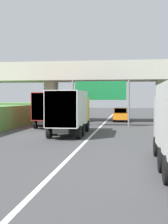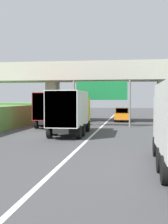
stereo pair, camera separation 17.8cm
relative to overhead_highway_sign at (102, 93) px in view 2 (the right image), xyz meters
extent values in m
cube|color=white|center=(0.00, -1.71, -3.42)|extent=(0.20, 103.72, 0.01)
cube|color=#ADA89E|center=(0.00, 6.26, 2.16)|extent=(40.00, 4.80, 1.10)
cube|color=#ADA89E|center=(0.00, 4.04, 3.26)|extent=(40.00, 0.36, 1.10)
cube|color=#ADA89E|center=(0.00, 8.48, 3.26)|extent=(40.00, 0.36, 1.10)
cube|color=#9F9A91|center=(-6.74, 6.26, -0.91)|extent=(1.30, 2.20, 5.04)
cube|color=#9F9A91|center=(6.74, 6.26, -0.91)|extent=(1.30, 2.20, 5.04)
cylinder|color=slate|center=(-2.85, 0.00, -1.06)|extent=(0.18, 0.18, 4.74)
cylinder|color=slate|center=(2.85, 0.00, -1.06)|extent=(0.18, 0.18, 4.74)
cube|color=#167238|center=(0.00, 0.00, 0.26)|extent=(5.20, 0.12, 1.90)
cube|color=white|center=(0.00, -0.01, 0.26)|extent=(4.89, 0.01, 1.67)
cube|color=black|center=(-4.88, 8.16, -2.77)|extent=(1.10, 7.30, 0.36)
cube|color=#233D9E|center=(-4.88, 10.76, -1.54)|extent=(2.10, 2.10, 2.10)
cube|color=#2D3842|center=(-4.88, 11.78, -1.24)|extent=(1.89, 0.06, 0.90)
cube|color=#B7B7B2|center=(-4.88, 7.11, -1.29)|extent=(2.30, 5.20, 2.60)
cube|color=gray|center=(-4.88, 4.53, -1.29)|extent=(2.21, 0.04, 2.50)
cylinder|color=black|center=(-5.85, 10.76, -2.95)|extent=(0.30, 0.96, 0.96)
cylinder|color=black|center=(-3.91, 10.76, -2.95)|extent=(0.30, 0.96, 0.96)
cylinder|color=black|center=(-5.95, 5.68, -2.95)|extent=(0.30, 0.96, 0.96)
cylinder|color=black|center=(-3.81, 5.68, -2.95)|extent=(0.30, 0.96, 0.96)
cylinder|color=black|center=(-5.95, 7.37, -2.95)|extent=(0.30, 0.96, 0.96)
cylinder|color=black|center=(-3.81, 7.37, -2.95)|extent=(0.30, 0.96, 0.96)
cube|color=black|center=(-1.72, -7.26, -2.77)|extent=(1.10, 7.30, 0.36)
cube|color=gold|center=(-1.72, -4.66, -1.54)|extent=(2.10, 2.10, 2.10)
cube|color=#2D3842|center=(-1.72, -3.64, -1.24)|extent=(1.89, 0.06, 0.90)
cube|color=silver|center=(-1.72, -8.31, -1.29)|extent=(2.30, 5.20, 2.60)
cube|color=#A8A8A4|center=(-1.72, -10.89, -1.29)|extent=(2.21, 0.04, 2.50)
cylinder|color=black|center=(-2.69, -4.66, -2.95)|extent=(0.30, 0.96, 0.96)
cylinder|color=black|center=(-0.75, -4.66, -2.95)|extent=(0.30, 0.96, 0.96)
cylinder|color=black|center=(-2.79, -9.74, -2.95)|extent=(0.30, 0.96, 0.96)
cylinder|color=black|center=(-0.65, -9.74, -2.95)|extent=(0.30, 0.96, 0.96)
cylinder|color=black|center=(-2.79, -8.05, -2.95)|extent=(0.30, 0.96, 0.96)
cylinder|color=black|center=(-0.65, -8.05, -2.95)|extent=(0.30, 0.96, 0.96)
cylinder|color=black|center=(4.22, -15.54, -2.95)|extent=(0.30, 0.96, 0.96)
cylinder|color=black|center=(4.12, -20.62, -2.95)|extent=(0.30, 0.96, 0.96)
cylinder|color=black|center=(4.12, -18.93, -2.95)|extent=(0.30, 0.96, 0.96)
cube|color=black|center=(-4.88, -0.34, -2.77)|extent=(1.10, 7.30, 0.36)
cube|color=red|center=(-4.88, 2.26, -1.54)|extent=(2.10, 2.10, 2.10)
cube|color=#2D3842|center=(-4.88, 3.28, -1.24)|extent=(1.89, 0.06, 0.90)
cube|color=red|center=(-4.88, -1.39, -1.29)|extent=(2.30, 5.20, 2.60)
cube|color=maroon|center=(-4.88, -3.97, -1.29)|extent=(2.21, 0.04, 2.50)
cylinder|color=black|center=(-5.85, 2.26, -2.95)|extent=(0.30, 0.96, 0.96)
cylinder|color=black|center=(-3.91, 2.26, -2.95)|extent=(0.30, 0.96, 0.96)
cylinder|color=black|center=(-5.95, -2.82, -2.95)|extent=(0.30, 0.96, 0.96)
cylinder|color=black|center=(-3.81, -2.82, -2.95)|extent=(0.30, 0.96, 0.96)
cylinder|color=black|center=(-5.95, -1.13, -2.95)|extent=(0.30, 0.96, 0.96)
cylinder|color=black|center=(-3.81, -1.13, -2.95)|extent=(0.30, 0.96, 0.96)
cube|color=orange|center=(1.86, 7.87, -2.73)|extent=(1.76, 4.10, 0.76)
cube|color=orange|center=(1.86, 7.72, -2.03)|extent=(1.56, 1.90, 0.64)
cube|color=#2D3842|center=(1.86, 6.80, -2.03)|extent=(1.44, 0.06, 0.54)
cylinder|color=black|center=(1.04, 9.14, -3.11)|extent=(0.22, 0.64, 0.64)
cylinder|color=black|center=(2.68, 9.14, -3.11)|extent=(0.22, 0.64, 0.64)
cylinder|color=black|center=(1.04, 6.60, -3.11)|extent=(0.22, 0.64, 0.64)
cylinder|color=black|center=(2.68, 6.60, -3.11)|extent=(0.22, 0.64, 0.64)
camera|label=1|loc=(2.80, -30.94, -0.60)|focal=48.97mm
camera|label=2|loc=(2.97, -30.91, -0.60)|focal=48.97mm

